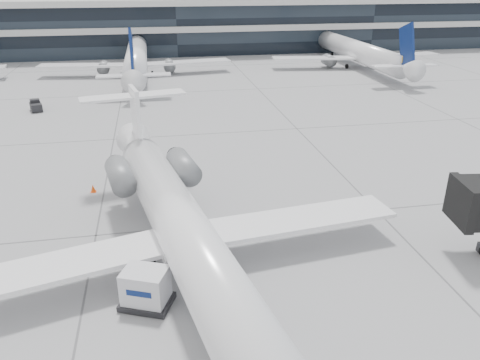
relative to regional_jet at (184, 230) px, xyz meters
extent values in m
plane|color=gray|center=(4.41, 5.03, -2.69)|extent=(220.00, 220.00, 0.00)
cube|color=black|center=(4.41, 87.03, 2.31)|extent=(170.00, 22.00, 10.00)
cylinder|color=white|center=(0.19, -0.97, -0.08)|extent=(8.19, 27.32, 3.06)
cone|color=white|center=(-2.75, 14.18, 0.26)|extent=(3.55, 4.12, 2.91)
cube|color=white|center=(-7.27, -1.26, -0.88)|extent=(12.82, 6.07, 0.25)
cube|color=white|center=(7.22, 1.54, -0.88)|extent=(12.75, 4.44, 0.25)
cylinder|color=slate|center=(-3.81, 7.73, 0.37)|extent=(2.40, 4.11, 1.70)
cylinder|color=slate|center=(0.65, 8.60, 0.37)|extent=(2.40, 4.11, 1.70)
cube|color=white|center=(-2.62, 13.51, 2.64)|extent=(0.87, 2.96, 5.11)
cube|color=white|center=(-2.70, 13.96, 4.46)|extent=(8.37, 3.34, 0.18)
cylinder|color=black|center=(-1.91, 0.93, -2.33)|extent=(0.41, 0.76, 0.73)
cylinder|color=black|center=(1.43, 1.58, -2.33)|extent=(0.41, 0.76, 0.73)
cube|color=white|center=(3.08, -7.68, -2.11)|extent=(1.74, 2.54, 0.96)
cube|color=black|center=(3.00, -7.15, -1.47)|extent=(1.31, 1.13, 0.53)
cylinder|color=black|center=(2.37, -6.92, -2.46)|extent=(0.26, 0.49, 0.47)
cylinder|color=black|center=(3.53, -6.74, -2.46)|extent=(0.26, 0.49, 0.47)
cube|color=black|center=(-2.25, -2.84, -2.49)|extent=(3.10, 2.75, 0.31)
cube|color=silver|center=(-2.25, -2.84, -1.44)|extent=(2.71, 2.41, 1.79)
cone|color=#F64D0C|center=(-6.41, 12.06, -2.38)|extent=(0.41, 0.41, 0.64)
cube|color=#F64D0C|center=(-6.41, 12.06, -2.68)|extent=(0.56, 0.56, 0.03)
cube|color=black|center=(-15.83, 38.14, -2.14)|extent=(1.91, 2.49, 0.90)
cube|color=black|center=(-15.98, 38.62, -1.55)|extent=(1.32, 1.19, 0.50)
cylinder|color=black|center=(-16.60, 38.73, -2.47)|extent=(0.31, 0.47, 0.44)
cylinder|color=black|center=(-15.55, 39.07, -2.47)|extent=(0.31, 0.47, 0.44)
cylinder|color=black|center=(-16.10, 37.21, -2.47)|extent=(0.31, 0.47, 0.44)
cylinder|color=black|center=(-15.06, 37.55, -2.47)|extent=(0.31, 0.47, 0.44)
camera|label=1|loc=(-1.09, -23.22, 13.32)|focal=35.00mm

